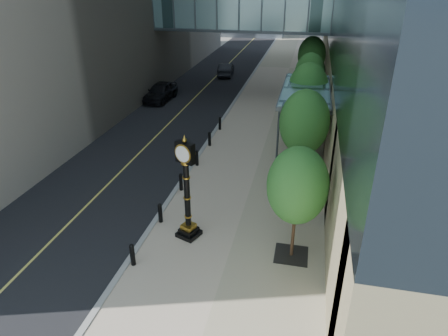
{
  "coord_description": "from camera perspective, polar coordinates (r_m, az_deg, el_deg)",
  "views": [
    {
      "loc": [
        3.7,
        -10.87,
        10.88
      ],
      "look_at": [
        0.18,
        5.26,
        2.74
      ],
      "focal_mm": 32.0,
      "sensor_mm": 36.0,
      "label": 1
    }
  ],
  "objects": [
    {
      "name": "road",
      "position": [
        53.11,
        0.43,
        14.44
      ],
      "size": [
        8.0,
        180.0,
        0.02
      ],
      "primitive_type": "cube",
      "color": "black",
      "rests_on": "ground"
    },
    {
      "name": "car_far",
      "position": [
        47.52,
        0.28,
        13.91
      ],
      "size": [
        1.84,
        4.38,
        1.41
      ],
      "primitive_type": "imported",
      "rotation": [
        0.0,
        0.0,
        3.22
      ],
      "color": "black",
      "rests_on": "road"
    },
    {
      "name": "car_near",
      "position": [
        38.25,
        -9.04,
        10.73
      ],
      "size": [
        2.17,
        4.97,
        1.67
      ],
      "primitive_type": "imported",
      "rotation": [
        0.0,
        0.0,
        -0.04
      ],
      "color": "black",
      "rests_on": "road"
    },
    {
      "name": "street_clock",
      "position": [
        17.42,
        -5.29,
        -4.01
      ],
      "size": [
        1.17,
        1.17,
        4.78
      ],
      "rotation": [
        0.0,
        0.0,
        -0.38
      ],
      "color": "black",
      "rests_on": "sidewalk"
    },
    {
      "name": "street_trees",
      "position": [
        28.15,
        11.9,
        10.78
      ],
      "size": [
        2.69,
        28.53,
        5.53
      ],
      "color": "black",
      "rests_on": "sidewalk"
    },
    {
      "name": "skywalk",
      "position": [
        39.57,
        2.71,
        21.63
      ],
      "size": [
        17.0,
        4.2,
        5.8
      ],
      "color": "slate",
      "rests_on": "ground"
    },
    {
      "name": "pedestrian",
      "position": [
        25.22,
        11.76,
        2.5
      ],
      "size": [
        0.76,
        0.62,
        1.79
      ],
      "primitive_type": "imported",
      "rotation": [
        0.0,
        0.0,
        3.49
      ],
      "color": "#B5AEA6",
      "rests_on": "sidewalk"
    },
    {
      "name": "entrance_canopy",
      "position": [
        25.75,
        11.59,
        10.68
      ],
      "size": [
        3.0,
        8.0,
        4.38
      ],
      "color": "#383F44",
      "rests_on": "ground"
    },
    {
      "name": "ground",
      "position": [
        15.82,
        -4.93,
        -17.33
      ],
      "size": [
        320.0,
        320.0,
        0.0
      ],
      "primitive_type": "plane",
      "color": "gray",
      "rests_on": "ground"
    },
    {
      "name": "curb",
      "position": [
        52.44,
        4.85,
        14.23
      ],
      "size": [
        0.25,
        180.0,
        0.07
      ],
      "primitive_type": "cube",
      "color": "gray",
      "rests_on": "ground"
    },
    {
      "name": "bollard_row",
      "position": [
        23.31,
        -4.97,
        -0.27
      ],
      "size": [
        0.2,
        16.2,
        0.9
      ],
      "color": "black",
      "rests_on": "sidewalk"
    },
    {
      "name": "sidewalk",
      "position": [
        52.08,
        9.34,
        13.89
      ],
      "size": [
        8.0,
        180.0,
        0.06
      ],
      "primitive_type": "cube",
      "color": "tan",
      "rests_on": "ground"
    }
  ]
}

